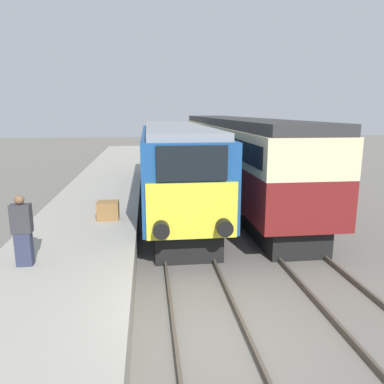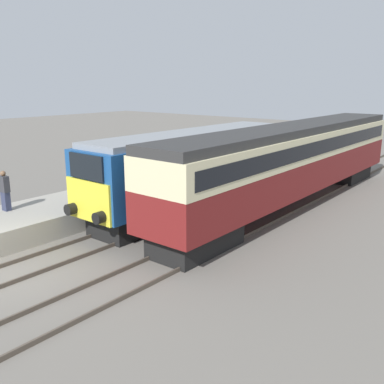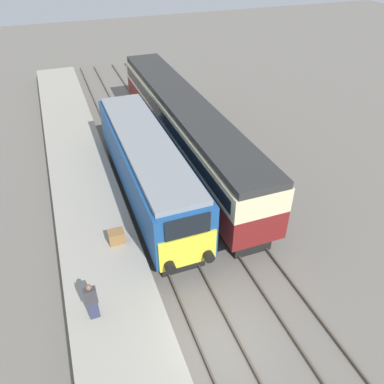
% 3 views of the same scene
% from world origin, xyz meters
% --- Properties ---
extents(ground_plane, '(120.00, 120.00, 0.00)m').
position_xyz_m(ground_plane, '(0.00, 0.00, 0.00)').
color(ground_plane, slate).
extents(platform_left, '(3.50, 50.00, 0.90)m').
position_xyz_m(platform_left, '(-3.30, 8.00, 0.45)').
color(platform_left, '#9E998C').
rests_on(platform_left, ground_plane).
extents(rails_near_track, '(1.51, 60.00, 0.14)m').
position_xyz_m(rails_near_track, '(0.00, 5.00, 0.07)').
color(rails_near_track, '#4C4238').
rests_on(rails_near_track, ground_plane).
extents(rails_far_track, '(1.50, 60.00, 0.14)m').
position_xyz_m(rails_far_track, '(3.40, 5.00, 0.07)').
color(rails_far_track, '#4C4238').
rests_on(rails_far_track, ground_plane).
extents(locomotive, '(2.70, 13.04, 3.84)m').
position_xyz_m(locomotive, '(0.00, 9.77, 2.12)').
color(locomotive, black).
rests_on(locomotive, ground_plane).
extents(passenger_carriage, '(2.75, 19.97, 4.07)m').
position_xyz_m(passenger_carriage, '(3.40, 13.46, 2.48)').
color(passenger_carriage, black).
rests_on(passenger_carriage, ground_plane).
extents(person_on_platform, '(0.44, 0.26, 1.68)m').
position_xyz_m(person_on_platform, '(-4.05, 2.35, 1.74)').
color(person_on_platform, '#2D334C').
rests_on(person_on_platform, platform_left).
extents(luggage_crate, '(0.70, 0.56, 0.60)m').
position_xyz_m(luggage_crate, '(-2.51, 5.99, 1.20)').
color(luggage_crate, olive).
rests_on(luggage_crate, platform_left).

